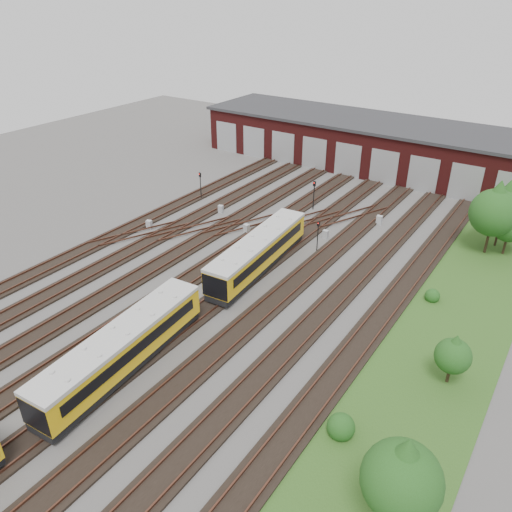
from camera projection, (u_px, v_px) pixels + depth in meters
The scene contains 21 objects.
ground at pixel (192, 298), 41.15m from camera, with size 120.00×120.00×0.00m, color #4C4A47.
track_network at pixel (195, 293), 41.60m from camera, with size 30.40×70.00×0.33m.
maintenance_shed at pixel (380, 145), 68.56m from camera, with size 51.00×12.50×6.35m.
grass_verge at pixel (460, 315), 39.05m from camera, with size 8.00×55.00×0.05m, color #284C19.
metro_train at pixel (123, 348), 32.71m from camera, with size 3.55×46.04×2.87m.
signal_mast_0 at pixel (200, 182), 58.76m from camera, with size 0.30×0.28×3.31m.
signal_mast_1 at pixel (264, 245), 45.33m from camera, with size 0.27×0.25×2.87m.
signal_mast_2 at pixel (318, 233), 47.27m from camera, with size 0.24×0.23×3.16m.
signal_mast_3 at pixel (314, 191), 56.04m from camera, with size 0.29×0.27×3.39m.
relay_cabinet_0 at pixel (149, 225), 52.46m from camera, with size 0.55×0.46×0.92m, color #B0B2B6.
relay_cabinet_1 at pixel (247, 229), 51.57m from camera, with size 0.56×0.47×0.94m, color #B0B2B6.
relay_cabinet_2 at pixel (221, 209), 56.09m from camera, with size 0.52×0.43×0.87m, color #B0B2B6.
relay_cabinet_3 at pixel (325, 234), 50.48m from camera, with size 0.53×0.44×0.88m, color #B0B2B6.
relay_cabinet_4 at pixel (379, 220), 53.38m from camera, with size 0.59×0.49×0.98m, color #B0B2B6.
tree_0 at pixel (496, 207), 45.71m from camera, with size 4.45×4.45×7.37m.
tree_1 at pixel (511, 221), 46.09m from camera, with size 3.26×3.26×5.41m.
tree_2 at pixel (505, 204), 47.11m from camera, with size 4.15×4.15×6.87m.
tree_3 at pixel (454, 353), 31.33m from camera, with size 2.31×2.31×3.83m.
tree_4 at pixel (403, 474), 21.92m from camera, with size 3.70×3.70×6.13m.
bush_0 at pixel (341, 424), 28.40m from camera, with size 1.63×1.63×1.63m, color #1F4814.
bush_1 at pixel (433, 294), 40.56m from camera, with size 1.20×1.20×1.20m, color #1F4814.
Camera 1 is at (23.67, -25.44, 22.93)m, focal length 35.00 mm.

